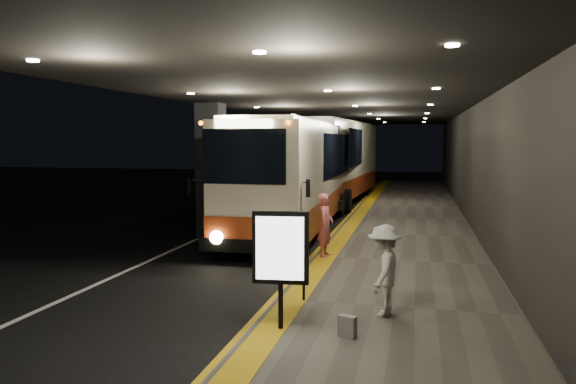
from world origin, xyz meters
The scene contains 15 objects.
ground centered at (0.00, 0.00, 0.00)m, with size 90.00×90.00×0.00m, color black.
lane_line_white centered at (-1.80, 5.00, 0.01)m, with size 0.12×50.00×0.01m, color silver.
kerb_stripe_yellow centered at (2.35, 5.00, 0.01)m, with size 0.18×50.00×0.01m, color gold.
sidewalk centered at (4.75, 5.00, 0.07)m, with size 4.50×50.00×0.15m, color #514C44.
tactile_strip centered at (2.85, 5.00, 0.16)m, with size 0.50×50.00×0.01m, color gold.
terminal_wall centered at (7.00, 5.00, 3.00)m, with size 0.10×50.00×6.00m, color black.
support_columns centered at (-1.50, 4.00, 2.20)m, with size 0.80×24.80×4.40m.
canopy centered at (2.50, 5.00, 4.60)m, with size 9.00×50.00×0.40m, color black.
coach_main centered at (0.90, 5.83, 1.79)m, with size 2.80×12.04×3.73m.
coach_second centered at (0.93, 15.19, 1.95)m, with size 3.38×13.02×4.05m.
passenger_boarding centered at (2.80, 0.99, 0.98)m, with size 0.61×0.40×1.67m, color #BD5958.
passenger_waiting_white centered at (4.59, -3.69, 0.95)m, with size 1.03×0.48×1.59m, color beige.
bag_polka centered at (4.10, -4.96, 0.32)m, with size 0.28×0.12×0.34m, color black.
info_sign centered at (3.00, -4.82, 1.45)m, with size 0.91×0.20×1.92m.
stanchion_post centered at (3.05, -3.14, 0.72)m, with size 0.05×0.05×1.13m, color black.
Camera 1 is at (5.10, -13.41, 3.20)m, focal length 35.00 mm.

